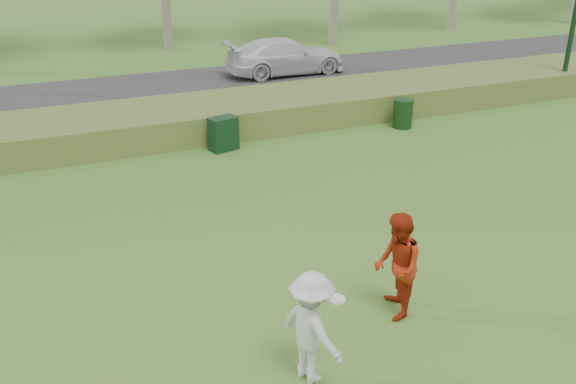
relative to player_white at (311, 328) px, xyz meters
name	(u,v)px	position (x,y,z in m)	size (l,w,h in m)	color
ground	(382,363)	(1.20, -0.13, -0.92)	(120.00, 120.00, 0.00)	#3B6A23
reed_strip	(192,119)	(1.20, 11.87, -0.47)	(80.00, 3.00, 0.90)	#526428
park_road	(160,92)	(1.20, 16.87, -0.89)	(80.00, 6.00, 0.06)	#2D2D2D
player_white	(311,328)	(0.00, 0.00, 0.00)	(1.05, 1.34, 1.84)	silver
player_red	(397,266)	(2.05, 0.97, 0.05)	(0.94, 0.74, 1.94)	#9D260D
utility_cabinet	(223,134)	(1.66, 10.02, -0.42)	(0.79, 0.50, 0.99)	black
trash_bin	(403,113)	(7.60, 9.82, -0.45)	(0.62, 0.62, 0.93)	black
car_right	(286,56)	(6.66, 17.59, -0.13)	(2.04, 5.02, 1.46)	silver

